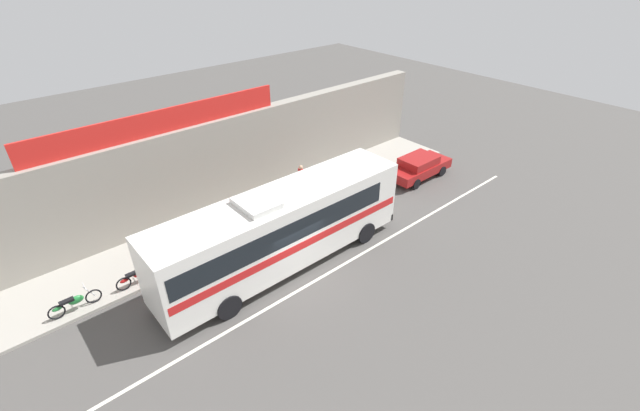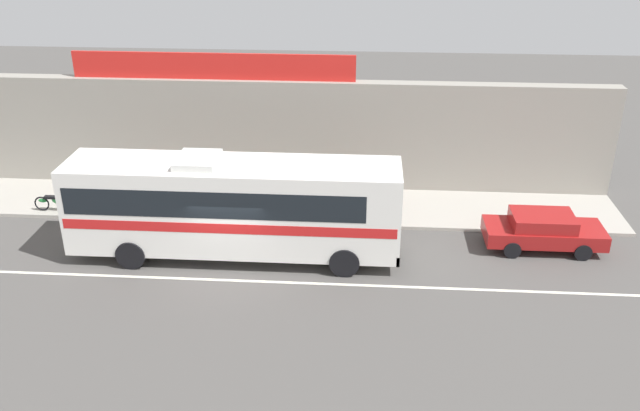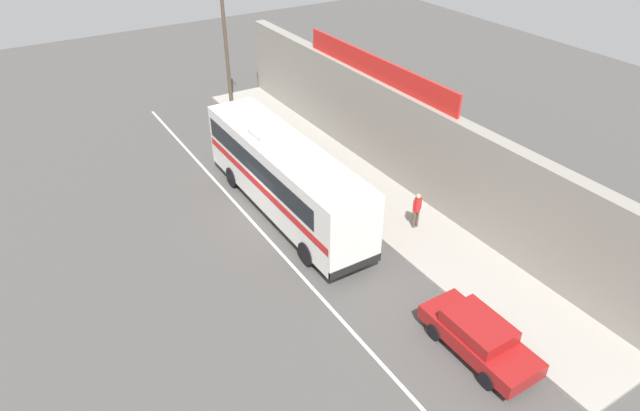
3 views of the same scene
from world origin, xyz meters
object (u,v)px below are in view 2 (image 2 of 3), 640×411
object	(u,v)px
parked_car	(543,230)
pedestrian_by_curb	(361,183)
motorcycle_green	(57,201)
motorcycle_red	(115,204)
intercity_bus	(231,203)

from	to	relation	value
parked_car	pedestrian_by_curb	world-z (taller)	pedestrian_by_curb
motorcycle_green	motorcycle_red	size ratio (longest dim) A/B	1.02
motorcycle_red	pedestrian_by_curb	distance (m)	9.95
intercity_bus	parked_car	distance (m)	11.38
intercity_bus	pedestrian_by_curb	world-z (taller)	intercity_bus
intercity_bus	motorcycle_green	distance (m)	8.44
intercity_bus	motorcycle_red	world-z (taller)	intercity_bus
pedestrian_by_curb	intercity_bus	bearing A→B (deg)	-136.36
intercity_bus	motorcycle_red	xyz separation A→B (m)	(-5.35, 2.80, -1.50)
intercity_bus	motorcycle_red	bearing A→B (deg)	152.35
parked_car	pedestrian_by_curb	distance (m)	7.37
pedestrian_by_curb	motorcycle_green	bearing A→B (deg)	-173.45
motorcycle_green	motorcycle_red	distance (m)	2.45
intercity_bus	parked_car	xyz separation A→B (m)	(11.22, 1.34, -1.33)
parked_car	pedestrian_by_curb	xyz separation A→B (m)	(-6.75, 2.93, 0.42)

